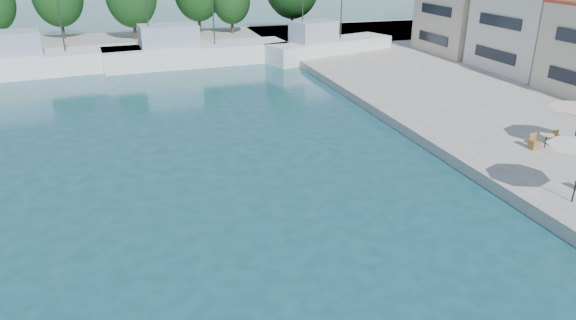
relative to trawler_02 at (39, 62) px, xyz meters
name	(u,v)px	position (x,y,z in m)	size (l,w,h in m)	color
quay_far	(140,44)	(8.86, 11.49, -0.77)	(90.00, 16.00, 0.60)	gray
building_05	(542,14)	(40.86, -13.51, 4.19)	(8.40, 8.80, 9.70)	white
building_06	(476,1)	(40.86, -4.51, 4.43)	(9.00, 8.80, 10.20)	beige
trawler_02	(39,62)	(0.00, 0.00, 0.00)	(18.45, 7.18, 10.20)	white
trawler_03	(193,53)	(13.48, 0.19, 0.00)	(17.63, 5.86, 10.20)	white
trawler_04	(327,47)	(26.78, -0.79, 0.00)	(14.31, 7.83, 10.20)	white
tree_07	(231,0)	(20.17, 14.69, 3.46)	(4.60, 4.60, 6.81)	#3F2B19
cafe_table_03	(545,143)	(28.08, -29.36, -0.18)	(1.82, 0.70, 0.76)	black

